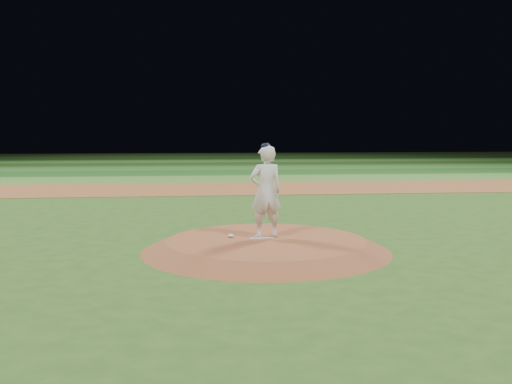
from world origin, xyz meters
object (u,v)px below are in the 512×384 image
pitching_rubber (262,238)px  pitcher_on_mound (266,191)px  pitchers_mound (266,245)px  rosin_bag (231,236)px

pitching_rubber → pitcher_on_mound: (0.11, 0.19, 1.03)m
pitchers_mound → pitcher_on_mound: pitcher_on_mound is taller
pitchers_mound → pitching_rubber: (-0.09, 0.05, 0.14)m
pitching_rubber → pitcher_on_mound: pitcher_on_mound is taller
rosin_bag → pitcher_on_mound: bearing=-6.9°
rosin_bag → pitcher_on_mound: 1.28m
pitching_rubber → rosin_bag: bearing=151.9°
pitching_rubber → rosin_bag: rosin_bag is taller
pitchers_mound → pitching_rubber: size_ratio=10.53×
rosin_bag → pitcher_on_mound: (0.78, -0.09, 1.01)m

